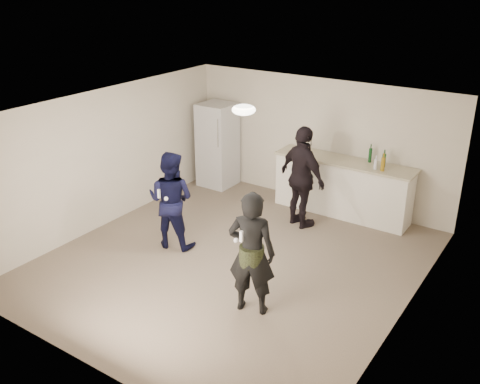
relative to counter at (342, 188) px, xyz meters
The scene contains 21 objects.
floor 2.81m from the counter, 104.58° to the right, with size 6.00×6.00×0.00m, color #6B5B4C.
ceiling 3.39m from the counter, 104.58° to the right, with size 6.00×6.00×0.00m, color silver.
wall_back 1.06m from the counter, 154.58° to the left, with size 6.00×6.00×0.00m, color beige.
wall_front 5.76m from the counter, 96.98° to the right, with size 6.00×6.00×0.00m, color beige.
wall_left 4.42m from the counter, 142.22° to the right, with size 6.00×6.00×0.00m, color beige.
wall_right 3.45m from the counter, 52.41° to the right, with size 6.00×6.00×0.00m, color beige.
counter is the anchor object (origin of this frame).
counter_top 0.55m from the counter, ahead, with size 2.68×0.64×0.04m, color #C2B796.
fridge 2.90m from the counter, behind, with size 0.70×0.70×1.80m, color silver.
fridge_handle 2.75m from the counter, behind, with size 0.02×0.02×0.60m, color silver.
ceiling_dome 3.13m from the counter, 106.33° to the right, with size 0.36×0.36×0.16m, color white.
shaker 1.07m from the counter, behind, with size 0.08×0.08×0.17m, color #B4B3B8.
man 3.37m from the counter, 124.00° to the right, with size 0.82×0.64×1.68m, color #0E103C.
woman 3.65m from the counter, 85.84° to the right, with size 0.65×0.43×1.78m, color black.
camo_shorts 3.65m from the counter, 85.84° to the right, with size 0.34×0.34×0.28m, color #2C3819.
spectator 1.06m from the counter, 114.70° to the right, with size 1.10×0.46×1.89m, color black.
remote_man 3.62m from the counter, 121.49° to the right, with size 0.04×0.04×0.15m, color white.
nunchuk_man 3.53m from the counter, 120.07° to the right, with size 0.07×0.07×0.07m, color white.
remote_woman 3.95m from the counter, 86.11° to the right, with size 0.04×0.04×0.15m, color white.
nunchuk_woman 3.90m from the counter, 87.56° to the right, with size 0.07×0.07×0.07m, color silver.
bottle_cluster 0.75m from the counter, ahead, with size 1.75×0.38×0.26m.
Camera 1 is at (4.31, -6.24, 4.41)m, focal length 40.00 mm.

